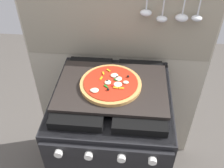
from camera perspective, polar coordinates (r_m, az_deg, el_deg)
kitchen_backsplash at (r=1.60m, az=1.19°, el=3.96°), size 1.10×0.09×1.55m
stove at (r=1.60m, az=-0.01°, el=-13.11°), size 0.60×0.64×0.90m
baking_tray at (r=1.26m, az=0.00°, el=-0.62°), size 0.54×0.38×0.02m
pizza_left at (r=1.25m, az=-0.28°, el=0.09°), size 0.30×0.30×0.03m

